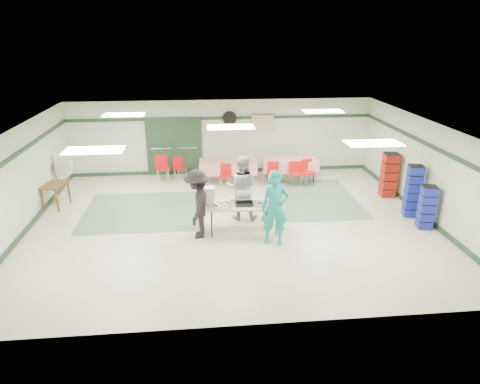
{
  "coord_description": "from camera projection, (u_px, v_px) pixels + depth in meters",
  "views": [
    {
      "loc": [
        -0.83,
        -10.85,
        5.01
      ],
      "look_at": [
        0.21,
        -0.3,
        0.99
      ],
      "focal_mm": 32.0,
      "sensor_mm": 36.0,
      "label": 1
    }
  ],
  "objects": [
    {
      "name": "floor",
      "position": [
        231.0,
        222.0,
        11.95
      ],
      "size": [
        11.0,
        11.0,
        0.0
      ],
      "primitive_type": "plane",
      "color": "beige",
      "rests_on": "ground"
    },
    {
      "name": "ceiling",
      "position": [
        231.0,
        126.0,
        10.99
      ],
      "size": [
        11.0,
        11.0,
        0.0
      ],
      "primitive_type": "plane",
      "rotation": [
        3.14,
        0.0,
        0.0
      ],
      "color": "white",
      "rests_on": "wall_back"
    },
    {
      "name": "wall_back",
      "position": [
        221.0,
        137.0,
        15.66
      ],
      "size": [
        11.0,
        0.0,
        11.0
      ],
      "primitive_type": "plane",
      "rotation": [
        1.57,
        0.0,
        0.0
      ],
      "color": "beige",
      "rests_on": "floor"
    },
    {
      "name": "wall_front",
      "position": [
        252.0,
        260.0,
        7.28
      ],
      "size": [
        11.0,
        0.0,
        11.0
      ],
      "primitive_type": "plane",
      "rotation": [
        -1.57,
        0.0,
        0.0
      ],
      "color": "beige",
      "rests_on": "floor"
    },
    {
      "name": "wall_left",
      "position": [
        18.0,
        183.0,
        10.97
      ],
      "size": [
        0.0,
        9.0,
        9.0
      ],
      "primitive_type": "plane",
      "rotation": [
        1.57,
        0.0,
        1.57
      ],
      "color": "beige",
      "rests_on": "floor"
    },
    {
      "name": "wall_right",
      "position": [
        427.0,
        170.0,
        11.97
      ],
      "size": [
        0.0,
        9.0,
        9.0
      ],
      "primitive_type": "plane",
      "rotation": [
        1.57,
        0.0,
        -1.57
      ],
      "color": "beige",
      "rests_on": "floor"
    },
    {
      "name": "trim_back",
      "position": [
        221.0,
        118.0,
        15.38
      ],
      "size": [
        11.0,
        0.06,
        0.1
      ],
      "primitive_type": "cube",
      "color": "#1E3721",
      "rests_on": "wall_back"
    },
    {
      "name": "baseboard_back",
      "position": [
        222.0,
        171.0,
        16.09
      ],
      "size": [
        11.0,
        0.06,
        0.12
      ],
      "primitive_type": "cube",
      "color": "#1E3721",
      "rests_on": "floor"
    },
    {
      "name": "trim_left",
      "position": [
        14.0,
        156.0,
        10.72
      ],
      "size": [
        0.06,
        9.0,
        0.1
      ],
      "primitive_type": "cube",
      "rotation": [
        0.0,
        0.0,
        1.57
      ],
      "color": "#1E3721",
      "rests_on": "wall_back"
    },
    {
      "name": "baseboard_left",
      "position": [
        28.0,
        228.0,
        11.43
      ],
      "size": [
        0.06,
        9.0,
        0.12
      ],
      "primitive_type": "cube",
      "rotation": [
        0.0,
        0.0,
        1.57
      ],
      "color": "#1E3721",
      "rests_on": "floor"
    },
    {
      "name": "trim_right",
      "position": [
        429.0,
        145.0,
        11.72
      ],
      "size": [
        0.06,
        9.0,
        0.1
      ],
      "primitive_type": "cube",
      "rotation": [
        0.0,
        0.0,
        1.57
      ],
      "color": "#1E3721",
      "rests_on": "wall_back"
    },
    {
      "name": "baseboard_right",
      "position": [
        419.0,
        212.0,
        12.43
      ],
      "size": [
        0.06,
        9.0,
        0.12
      ],
      "primitive_type": "cube",
      "rotation": [
        0.0,
        0.0,
        1.57
      ],
      "color": "#1E3721",
      "rests_on": "floor"
    },
    {
      "name": "green_patch_a",
      "position": [
        145.0,
        211.0,
        12.65
      ],
      "size": [
        3.5,
        3.0,
        0.01
      ],
      "primitive_type": "cube",
      "color": "#628460",
      "rests_on": "floor"
    },
    {
      "name": "green_patch_b",
      "position": [
        315.0,
        198.0,
        13.6
      ],
      "size": [
        2.5,
        3.5,
        0.01
      ],
      "primitive_type": "cube",
      "color": "#628460",
      "rests_on": "floor"
    },
    {
      "name": "double_door_left",
      "position": [
        161.0,
        147.0,
        15.51
      ],
      "size": [
        0.9,
        0.06,
        2.1
      ],
      "primitive_type": "cube",
      "color": "gray",
      "rests_on": "floor"
    },
    {
      "name": "double_door_right",
      "position": [
        188.0,
        146.0,
        15.59
      ],
      "size": [
        0.9,
        0.06,
        2.1
      ],
      "primitive_type": "cube",
      "color": "gray",
      "rests_on": "floor"
    },
    {
      "name": "door_frame",
      "position": [
        174.0,
        147.0,
        15.53
      ],
      "size": [
        2.0,
        0.03,
        2.15
      ],
      "primitive_type": "cube",
      "color": "#1E3721",
      "rests_on": "floor"
    },
    {
      "name": "wall_fan",
      "position": [
        230.0,
        118.0,
        15.38
      ],
      "size": [
        0.5,
        0.1,
        0.5
      ],
      "primitive_type": "cylinder",
      "rotation": [
        1.57,
        0.0,
        0.0
      ],
      "color": "black",
      "rests_on": "wall_back"
    },
    {
      "name": "scroll_banner",
      "position": [
        262.0,
        123.0,
        15.56
      ],
      "size": [
        0.8,
        0.02,
        0.6
      ],
      "primitive_type": "cube",
      "color": "#DAB988",
      "rests_on": "wall_back"
    },
    {
      "name": "serving_table",
      "position": [
        243.0,
        206.0,
        11.15
      ],
      "size": [
        1.96,
        0.86,
        0.76
      ],
      "rotation": [
        0.0,
        0.0,
        -0.04
      ],
      "color": "#A0A09B",
      "rests_on": "floor"
    },
    {
      "name": "sheet_tray_right",
      "position": [
        265.0,
        204.0,
        11.11
      ],
      "size": [
        0.57,
        0.44,
        0.02
      ],
      "primitive_type": "cube",
      "rotation": [
        0.0,
        0.0,
        -0.04
      ],
      "color": "silver",
      "rests_on": "serving_table"
    },
    {
      "name": "sheet_tray_mid",
      "position": [
        242.0,
        203.0,
        11.19
      ],
      "size": [
        0.57,
        0.44,
        0.02
      ],
      "primitive_type": "cube",
      "rotation": [
        0.0,
        0.0,
        -0.04
      ],
      "color": "silver",
      "rests_on": "serving_table"
    },
    {
      "name": "sheet_tray_left",
      "position": [
        220.0,
        206.0,
        11.01
      ],
      "size": [
        0.64,
        0.49,
        0.02
      ],
      "primitive_type": "cube",
      "rotation": [
        0.0,
        0.0,
        -0.04
      ],
      "color": "silver",
      "rests_on": "serving_table"
    },
    {
      "name": "baking_pan",
      "position": [
        244.0,
        204.0,
        11.09
      ],
      "size": [
        0.48,
        0.31,
        0.08
      ],
      "primitive_type": "cube",
      "rotation": [
        0.0,
        0.0,
        -0.04
      ],
      "color": "black",
      "rests_on": "serving_table"
    },
    {
      "name": "foam_box_stack",
      "position": [
        210.0,
        196.0,
        11.06
      ],
      "size": [
        0.27,
        0.25,
        0.47
      ],
      "primitive_type": "cube",
      "rotation": [
        0.0,
        0.0,
        -0.04
      ],
      "color": "white",
      "rests_on": "serving_table"
    },
    {
      "name": "volunteer_teal",
      "position": [
        275.0,
        208.0,
        10.44
      ],
      "size": [
        0.75,
        0.56,
        1.88
      ],
      "primitive_type": "imported",
      "rotation": [
        0.0,
        0.0,
        -0.17
      ],
      "color": "teal",
      "rests_on": "floor"
    },
    {
      "name": "volunteer_grey",
      "position": [
        242.0,
        187.0,
        11.85
      ],
      "size": [
        1.01,
        0.86,
        1.85
      ],
      "primitive_type": "imported",
      "rotation": [
        0.0,
        0.0,
        2.96
      ],
      "color": "gray",
      "rests_on": "floor"
    },
    {
      "name": "volunteer_dark",
      "position": [
        198.0,
        204.0,
        10.8
      ],
      "size": [
        0.79,
        1.23,
        1.8
      ],
      "primitive_type": "imported",
      "rotation": [
        0.0,
        0.0,
        -1.68
      ],
      "color": "black",
      "rests_on": "floor"
    },
    {
      "name": "dining_table_a",
      "position": [
        290.0,
        164.0,
        15.12
      ],
      "size": [
        1.99,
        1.01,
        0.77
      ],
      "rotation": [
        0.0,
        0.0,
        -0.08
      ],
      "color": "red",
      "rests_on": "floor"
    },
    {
      "name": "dining_table_b",
      "position": [
        228.0,
        166.0,
        14.92
      ],
      "size": [
        2.01,
        0.95,
        0.77
      ],
      "rotation": [
        0.0,
        0.0,
        -0.04
      ],
      "color": "red",
      "rests_on": "floor"
    },
    {
      "name": "chair_a",
      "position": [
        295.0,
        171.0,
        14.62
      ],
      "size": [
        0.43,
        0.43,
        0.83
      ],
      "rotation": [
        0.0,
        0.0,
        0.11
      ],
      "color": "red",
      "rests_on": "floor"
    },
    {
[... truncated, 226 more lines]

